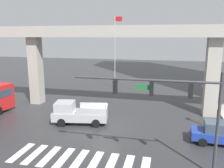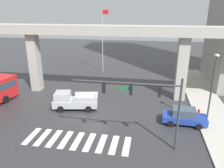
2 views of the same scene
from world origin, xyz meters
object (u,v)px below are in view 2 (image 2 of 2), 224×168
(traffic_signal_mast, at_px, (145,97))
(fire_hydrant, at_px, (199,113))
(sedan_blue, at_px, (184,116))
(street_lamp_near_corner, at_px, (213,82))
(flagpole, at_px, (103,37))
(pickup_truck, at_px, (73,101))

(traffic_signal_mast, height_order, fire_hydrant, traffic_signal_mast)
(fire_hydrant, bearing_deg, sedan_blue, -131.82)
(traffic_signal_mast, bearing_deg, street_lamp_near_corner, 37.71)
(sedan_blue, xyz_separation_m, flagpole, (-12.08, 17.24, 5.53))
(street_lamp_near_corner, bearing_deg, traffic_signal_mast, -142.29)
(pickup_truck, distance_m, traffic_signal_mast, 10.87)
(pickup_truck, bearing_deg, traffic_signal_mast, -35.60)
(street_lamp_near_corner, distance_m, flagpole, 22.32)
(pickup_truck, distance_m, flagpole, 16.69)
(pickup_truck, xyz_separation_m, traffic_signal_mast, (8.34, -5.97, 3.57))
(traffic_signal_mast, xyz_separation_m, flagpole, (-8.17, 21.77, 1.82))
(pickup_truck, height_order, sedan_blue, pickup_truck)
(traffic_signal_mast, distance_m, street_lamp_near_corner, 7.78)
(sedan_blue, bearing_deg, fire_hydrant, 48.18)
(traffic_signal_mast, xyz_separation_m, street_lamp_near_corner, (6.16, 4.76, -0.01))
(traffic_signal_mast, height_order, street_lamp_near_corner, street_lamp_near_corner)
(traffic_signal_mast, bearing_deg, pickup_truck, 144.40)
(sedan_blue, relative_size, flagpole, 0.39)
(sedan_blue, relative_size, traffic_signal_mast, 0.50)
(sedan_blue, height_order, traffic_signal_mast, traffic_signal_mast)
(sedan_blue, xyz_separation_m, fire_hydrant, (1.85, 2.07, -0.42))
(pickup_truck, height_order, traffic_signal_mast, traffic_signal_mast)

